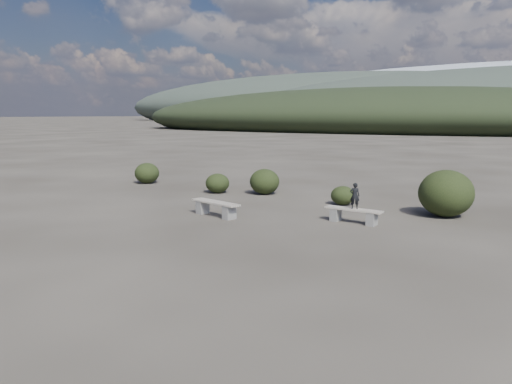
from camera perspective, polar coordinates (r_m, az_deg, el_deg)
The scene contains 9 objects.
ground at distance 12.62m, azimuth -11.14°, elevation -6.79°, with size 1200.00×1200.00×0.00m, color #2C2722.
bench_left at distance 16.67m, azimuth -4.65°, elevation -1.76°, with size 2.05×0.87×0.50m.
bench_right at distance 15.88m, azimuth 11.07°, elevation -2.52°, with size 1.87×0.53×0.46m.
seated_person at distance 15.77m, azimuth 11.22°, elevation -0.42°, with size 0.30×0.20×0.82m, color black.
shrub_a at distance 21.61m, azimuth -4.43°, elevation 1.00°, with size 1.03×1.03×0.84m, color black.
shrub_b at distance 21.21m, azimuth 0.98°, elevation 1.20°, with size 1.26×1.26×1.08m, color black.
shrub_c at distance 18.97m, azimuth 9.88°, elevation -0.40°, with size 0.90×0.90×0.72m, color black.
shrub_d at distance 17.68m, azimuth 20.90°, elevation -0.14°, with size 1.79×1.79×1.56m, color black.
shrub_f at distance 25.13m, azimuth -12.36°, elevation 2.12°, with size 1.20×1.20×1.01m, color black.
Camera 1 is at (8.19, -8.99, 3.37)m, focal length 35.00 mm.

